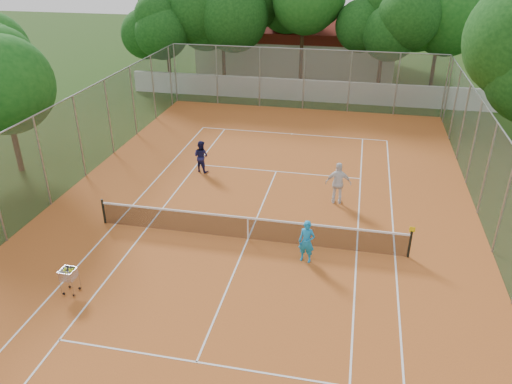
% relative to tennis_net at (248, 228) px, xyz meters
% --- Properties ---
extents(ground, '(120.00, 120.00, 0.00)m').
position_rel_tennis_net_xyz_m(ground, '(0.00, 0.00, -0.51)').
color(ground, '#1A330D').
rests_on(ground, ground).
extents(court_pad, '(18.00, 34.00, 0.02)m').
position_rel_tennis_net_xyz_m(court_pad, '(0.00, 0.00, -0.50)').
color(court_pad, '#B35B22').
rests_on(court_pad, ground).
extents(court_lines, '(10.98, 23.78, 0.01)m').
position_rel_tennis_net_xyz_m(court_lines, '(0.00, 0.00, -0.49)').
color(court_lines, white).
rests_on(court_lines, court_pad).
extents(tennis_net, '(11.88, 0.10, 0.98)m').
position_rel_tennis_net_xyz_m(tennis_net, '(0.00, 0.00, 0.00)').
color(tennis_net, black).
rests_on(tennis_net, court_pad).
extents(perimeter_fence, '(18.00, 34.00, 4.00)m').
position_rel_tennis_net_xyz_m(perimeter_fence, '(0.00, 0.00, 1.49)').
color(perimeter_fence, slate).
rests_on(perimeter_fence, ground).
extents(boundary_wall, '(26.00, 0.30, 1.50)m').
position_rel_tennis_net_xyz_m(boundary_wall, '(0.00, 19.00, 0.24)').
color(boundary_wall, white).
rests_on(boundary_wall, ground).
extents(clubhouse, '(16.40, 9.00, 4.40)m').
position_rel_tennis_net_xyz_m(clubhouse, '(-2.00, 29.00, 1.69)').
color(clubhouse, beige).
rests_on(clubhouse, ground).
extents(tropical_trees, '(29.00, 19.00, 10.00)m').
position_rel_tennis_net_xyz_m(tropical_trees, '(0.00, 22.00, 4.49)').
color(tropical_trees, '#0D370F').
rests_on(tropical_trees, ground).
extents(player_near, '(0.64, 0.48, 1.60)m').
position_rel_tennis_net_xyz_m(player_near, '(2.34, -0.98, 0.31)').
color(player_near, '#1888CC').
rests_on(player_near, court_pad).
extents(player_far_left, '(0.93, 0.82, 1.59)m').
position_rel_tennis_net_xyz_m(player_far_left, '(-3.63, 5.69, 0.31)').
color(player_far_left, '#181A49').
rests_on(player_far_left, court_pad).
extents(player_far_right, '(1.13, 0.53, 1.89)m').
position_rel_tennis_net_xyz_m(player_far_right, '(3.15, 3.69, 0.45)').
color(player_far_right, white).
rests_on(player_far_right, court_pad).
extents(ball_hopper, '(0.54, 0.54, 0.98)m').
position_rel_tennis_net_xyz_m(ball_hopper, '(-4.90, -4.35, 0.00)').
color(ball_hopper, '#B0AFB6').
rests_on(ball_hopper, court_pad).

